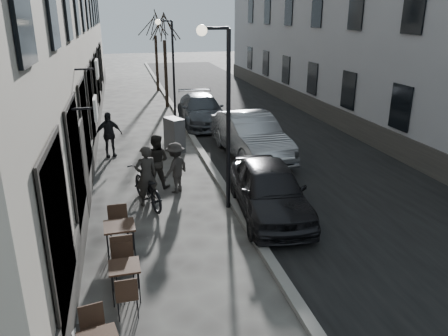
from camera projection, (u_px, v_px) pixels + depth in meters
name	position (u px, v px, depth m)	size (l,w,h in m)	color
road	(254.00, 122.00, 22.80)	(7.30, 60.00, 0.00)	black
kerb	(184.00, 125.00, 21.98)	(0.25, 60.00, 0.12)	slate
streetlamp_near	(222.00, 100.00, 11.70)	(0.90, 0.28, 5.09)	black
streetlamp_far	(170.00, 58.00, 22.70)	(0.90, 0.28, 5.09)	black
tree_near	(164.00, 26.00, 24.96)	(2.40, 2.40, 5.70)	black
tree_far	(155.00, 24.00, 30.46)	(2.40, 2.40, 5.70)	black
bistro_set_b	(125.00, 278.00, 8.57)	(0.61, 1.48, 0.87)	black
bistro_set_c	(120.00, 238.00, 9.96)	(0.72, 1.71, 1.00)	black
sign_board	(67.00, 319.00, 7.50)	(0.39, 0.59, 0.97)	black
utility_cabinet	(174.00, 135.00, 17.82)	(0.50, 0.91, 1.36)	#58585B
bicycle	(147.00, 187.00, 12.77)	(0.74, 2.12, 1.11)	black
cyclist_rider	(146.00, 176.00, 12.65)	(0.66, 0.44, 1.82)	#2A2724
pedestrian_near	(156.00, 161.00, 13.99)	(0.86, 0.67, 1.77)	black
pedestrian_mid	(176.00, 168.00, 13.61)	(1.05, 0.60, 1.62)	#2C2926
pedestrian_far	(109.00, 134.00, 17.05)	(1.04, 0.43, 1.78)	black
car_near	(269.00, 189.00, 12.10)	(1.77, 4.40, 1.50)	black
car_mid	(250.00, 135.00, 17.10)	(1.78, 5.10, 1.68)	gray
car_far	(201.00, 110.00, 22.07)	(2.07, 5.10, 1.48)	#373B41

